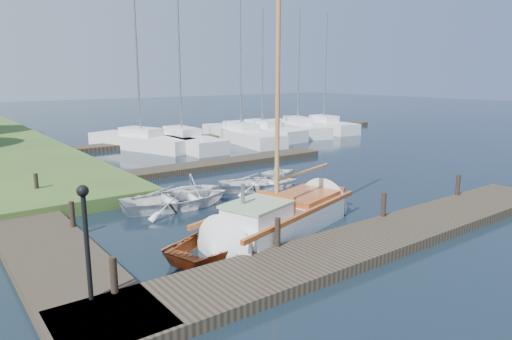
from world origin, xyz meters
TOP-DOWN VIEW (x-y plane):
  - ground at (0.00, 0.00)m, footprint 160.00×160.00m
  - near_dock at (0.00, -6.00)m, footprint 18.00×2.20m
  - left_dock at (-8.00, 2.00)m, footprint 2.20×18.00m
  - far_dock at (2.00, 6.50)m, footprint 14.00×1.60m
  - pontoon at (10.00, 16.00)m, footprint 30.00×1.60m
  - mooring_post_0 at (-7.50, -5.00)m, footprint 0.16×0.16m
  - mooring_post_1 at (-3.00, -5.00)m, footprint 0.16×0.16m
  - mooring_post_2 at (1.50, -5.00)m, footprint 0.16×0.16m
  - mooring_post_3 at (6.00, -5.00)m, footprint 0.16×0.16m
  - mooring_post_4 at (-7.00, 0.00)m, footprint 0.16×0.16m
  - mooring_post_5 at (-7.00, 5.00)m, footprint 0.16×0.16m
  - lamp_post at (-8.00, -5.00)m, footprint 0.24×0.24m
  - sailboat at (-1.44, -3.37)m, footprint 7.41×3.89m
  - dinghy at (-3.81, -3.69)m, footprint 4.42×3.72m
  - tender_a at (-3.04, 0.91)m, footprint 4.48×3.51m
  - tender_b at (-1.98, 1.43)m, footprint 2.64×2.42m
  - tender_c at (1.13, 1.28)m, footprint 4.16×3.60m
  - tender_d at (3.01, 2.27)m, footprint 2.05×1.86m
  - marina_boat_1 at (1.44, 14.80)m, footprint 4.87×8.43m
  - marina_boat_2 at (3.79, 13.45)m, footprint 2.23×8.39m
  - marina_boat_3 at (8.79, 13.66)m, footprint 3.45×9.83m
  - marina_boat_4 at (11.16, 14.16)m, footprint 2.76×7.96m
  - marina_boat_5 at (15.15, 14.49)m, footprint 4.54×8.60m
  - marina_boat_6 at (17.92, 14.18)m, footprint 2.84×7.05m

SIDE VIEW (x-z plane):
  - ground at x=0.00m, z-range 0.00..0.00m
  - near_dock at x=0.00m, z-range 0.00..0.30m
  - left_dock at x=-8.00m, z-range 0.00..0.30m
  - far_dock at x=2.00m, z-range 0.00..0.30m
  - pontoon at x=10.00m, z-range 0.00..0.30m
  - sailboat at x=-1.44m, z-range -4.57..5.26m
  - tender_c at x=1.13m, z-range 0.00..0.72m
  - dinghy at x=-3.81m, z-range 0.00..0.78m
  - tender_a at x=-3.04m, z-range 0.00..0.85m
  - tender_d at x=3.01m, z-range 0.00..0.94m
  - marina_boat_4 at x=11.16m, z-range -4.28..5.40m
  - marina_boat_5 at x=15.15m, z-range -4.48..5.60m
  - marina_boat_1 at x=1.44m, z-range -4.75..5.88m
  - marina_boat_6 at x=17.92m, z-range -4.36..5.50m
  - marina_boat_2 at x=3.79m, z-range -5.12..6.26m
  - marina_boat_3 at x=8.79m, z-range -5.61..6.76m
  - tender_b at x=-1.98m, z-range 0.00..1.17m
  - mooring_post_0 at x=-7.50m, z-range 0.30..1.10m
  - mooring_post_1 at x=-3.00m, z-range 0.30..1.10m
  - mooring_post_2 at x=1.50m, z-range 0.30..1.10m
  - mooring_post_3 at x=6.00m, z-range 0.30..1.10m
  - mooring_post_4 at x=-7.00m, z-range 0.30..1.10m
  - mooring_post_5 at x=-7.00m, z-range 0.30..1.10m
  - lamp_post at x=-8.00m, z-range 0.65..3.09m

